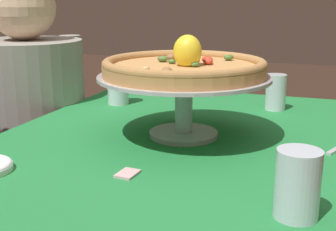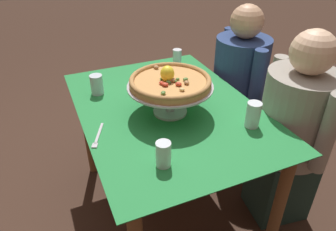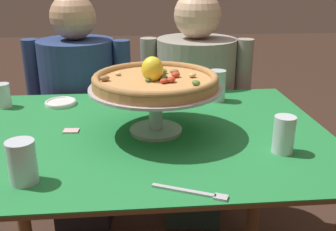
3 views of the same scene
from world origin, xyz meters
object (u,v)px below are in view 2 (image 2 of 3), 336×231
pizza (170,81)px  water_glass_back_left (177,57)px  pizza_stand (170,92)px  side_plate (192,73)px  diner_right (291,135)px  diner_left (237,92)px  water_glass_front_right (163,155)px  sugar_packet (155,88)px  water_glass_front_left (97,86)px  water_glass_back_right (253,116)px  dinner_fork (98,137)px

pizza → water_glass_back_left: 0.67m
pizza_stand → side_plate: size_ratio=3.46×
pizza_stand → diner_right: (0.24, 0.63, -0.29)m
diner_left → water_glass_back_left: bearing=-123.9°
water_glass_front_right → sugar_packet: (-0.64, 0.22, -0.05)m
water_glass_front_right → side_plate: (-0.72, 0.50, -0.04)m
sugar_packet → water_glass_front_right: bearing=-18.6°
diner_left → diner_right: 0.57m
water_glass_front_left → water_glass_back_right: size_ratio=0.89×
dinner_fork → diner_right: bearing=80.7°
water_glass_front_right → dinner_fork: bearing=-145.4°
water_glass_back_right → diner_right: diner_right is taller
water_glass_front_left → sugar_packet: bearing=77.8°
pizza_stand → diner_left: 0.81m
water_glass_front_right → sugar_packet: 0.68m
pizza_stand → sugar_packet: (-0.28, 0.03, -0.11)m
pizza → water_glass_back_right: bearing=49.1°
water_glass_front_right → water_glass_back_right: water_glass_back_right is taller
water_glass_front_left → water_glass_front_right: (0.71, 0.11, 0.00)m
water_glass_front_right → sugar_packet: water_glass_front_right is taller
dinner_fork → diner_left: (-0.40, 1.06, -0.19)m
water_glass_back_left → side_plate: (0.22, 0.01, -0.03)m
water_glass_back_left → water_glass_back_right: size_ratio=0.74×
side_plate → diner_right: (0.60, 0.32, -0.18)m
water_glass_front_right → diner_left: bearing=129.2°
diner_left → diner_right: (0.57, -0.03, 0.02)m
diner_left → pizza_stand: bearing=-63.2°
dinner_fork → water_glass_front_left: bearing=167.3°
pizza → water_glass_back_right: pizza is taller
water_glass_front_left → water_glass_back_left: size_ratio=1.20×
pizza_stand → side_plate: 0.49m
side_plate → water_glass_front_left: bearing=-89.0°
water_glass_front_left → diner_left: diner_left is taller
water_glass_back_left → water_glass_front_right: size_ratio=0.84×
water_glass_back_left → dinner_fork: size_ratio=0.52×
water_glass_back_left → water_glass_front_right: 1.06m
side_plate → water_glass_back_left: bearing=-177.9°
water_glass_back_left → sugar_packet: water_glass_back_left is taller
water_glass_front_left → side_plate: water_glass_front_left is taller
water_glass_front_left → water_glass_back_left: water_glass_front_left is taller
water_glass_front_left → water_glass_front_right: 0.72m
water_glass_front_right → water_glass_back_left: bearing=152.2°
water_glass_back_right → side_plate: 0.63m
diner_right → sugar_packet: bearing=-130.4°
water_glass_back_left → water_glass_back_right: (0.85, 0.00, 0.02)m
pizza_stand → water_glass_front_right: bearing=-27.5°
water_glass_front_left → diner_right: 1.12m
water_glass_front_right → sugar_packet: bearing=161.4°
dinner_fork → sugar_packet: dinner_fork is taller
water_glass_back_left → water_glass_front_right: (0.94, -0.49, 0.01)m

